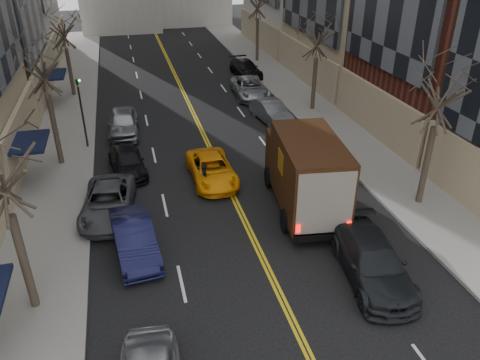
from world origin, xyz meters
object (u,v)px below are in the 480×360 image
object	(u,v)px
ups_truck	(305,172)
pedestrian	(205,177)
observer_sedan	(373,261)
taxi	(212,169)

from	to	relation	value
ups_truck	pedestrian	world-z (taller)	ups_truck
observer_sedan	pedestrian	world-z (taller)	observer_sedan
taxi	pedestrian	xyz separation A→B (m)	(-0.57, -1.00, 0.11)
ups_truck	taxi	bearing A→B (deg)	141.69
ups_truck	observer_sedan	size ratio (longest dim) A/B	1.29
taxi	pedestrian	bearing A→B (deg)	-120.90
ups_truck	taxi	distance (m)	5.54
ups_truck	pedestrian	distance (m)	5.33
taxi	pedestrian	size ratio (longest dim) A/B	3.09
pedestrian	ups_truck	bearing A→B (deg)	-128.40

